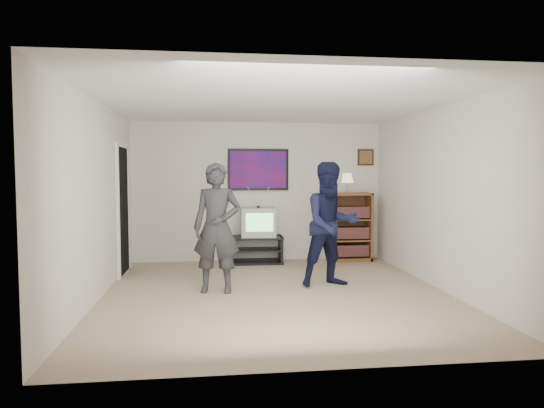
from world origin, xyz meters
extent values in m
cube|color=#8E755A|center=(0.00, 0.00, 0.00)|extent=(4.50, 5.00, 0.01)
cube|color=white|center=(0.00, 0.00, 2.50)|extent=(4.50, 5.00, 0.01)
cube|color=silver|center=(0.00, 2.50, 1.25)|extent=(4.50, 0.01, 2.50)
cube|color=silver|center=(-2.25, 0.00, 1.25)|extent=(0.01, 5.00, 2.50)
cube|color=silver|center=(2.25, 0.00, 1.25)|extent=(0.01, 5.00, 2.50)
cube|color=black|center=(-0.07, 2.23, 0.45)|extent=(0.96, 0.55, 0.04)
cube|color=black|center=(-0.07, 2.23, 0.02)|extent=(0.96, 0.55, 0.04)
cube|color=black|center=(-0.51, 2.23, 0.24)|extent=(0.05, 0.50, 0.47)
cube|color=black|center=(0.37, 2.23, 0.24)|extent=(0.05, 0.50, 0.47)
imported|color=#2B2B2D|center=(-0.77, 0.21, 0.87)|extent=(0.69, 0.52, 1.73)
imported|color=black|center=(0.83, 0.37, 0.87)|extent=(0.96, 0.81, 1.75)
cube|color=white|center=(-0.82, 0.38, 1.21)|extent=(0.08, 0.13, 0.04)
cube|color=white|center=(0.80, 0.61, 0.96)|extent=(0.04, 0.12, 0.04)
cube|color=black|center=(0.00, 2.48, 1.65)|extent=(1.10, 0.03, 0.75)
cube|color=white|center=(-0.55, 2.48, 1.95)|extent=(0.28, 0.02, 0.14)
cube|color=black|center=(2.00, 2.48, 1.88)|extent=(0.30, 0.03, 0.30)
cube|color=black|center=(-2.23, 1.60, 1.00)|extent=(0.03, 0.85, 2.00)
camera|label=1|loc=(-0.82, -6.24, 1.60)|focal=32.00mm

